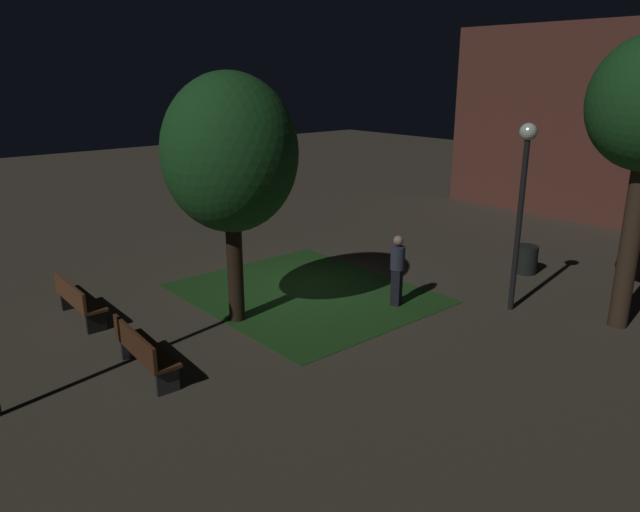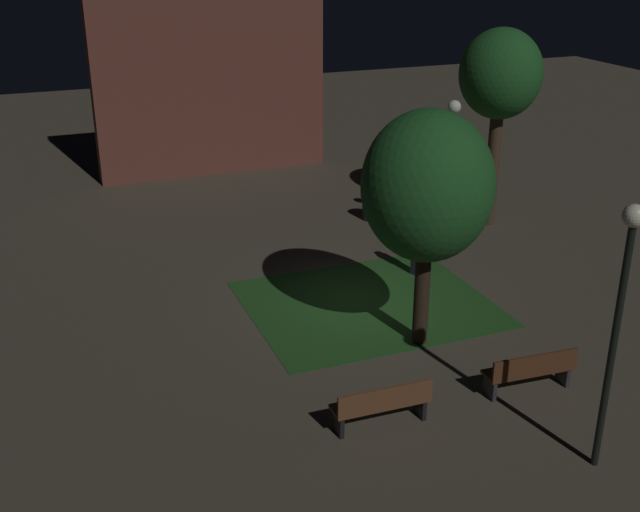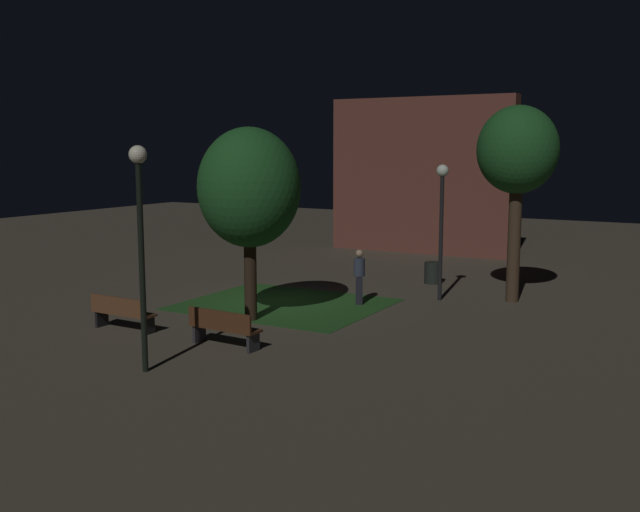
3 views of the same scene
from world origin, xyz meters
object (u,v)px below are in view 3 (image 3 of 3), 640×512
object	(u,v)px
bench_near_trees	(122,312)
pedestrian	(359,276)
bench_front_left	(223,327)
tree_left_canopy	(517,153)
trash_bin	(433,273)
lamp_post_near_wall	(140,220)
lamp_post_plaza_east	(442,207)
tree_tall_center	(249,189)

from	to	relation	value
bench_near_trees	pedestrian	size ratio (longest dim) A/B	1.12
bench_front_left	tree_left_canopy	xyz separation A→B (m)	(4.40, 8.32, 3.90)
bench_near_trees	trash_bin	bearing A→B (deg)	66.04
tree_left_canopy	pedestrian	bearing A→B (deg)	-145.62
lamp_post_near_wall	trash_bin	size ratio (longest dim) A/B	6.29
lamp_post_near_wall	trash_bin	world-z (taller)	lamp_post_near_wall
lamp_post_plaza_east	trash_bin	world-z (taller)	lamp_post_plaza_east
trash_bin	bench_front_left	bearing A→B (deg)	-97.42
tree_left_canopy	lamp_post_near_wall	xyz separation A→B (m)	(-4.68, -10.58, -1.27)
bench_near_trees	tree_tall_center	bearing A→B (deg)	50.25
lamp_post_plaza_east	lamp_post_near_wall	xyz separation A→B (m)	(-2.73, -9.72, 0.31)
lamp_post_plaza_east	pedestrian	distance (m)	3.18
lamp_post_plaza_east	bench_near_trees	bearing A→B (deg)	-126.81
tree_tall_center	bench_near_trees	bearing A→B (deg)	-129.75
bench_front_left	trash_bin	bearing A→B (deg)	82.58
trash_bin	pedestrian	world-z (taller)	pedestrian
trash_bin	lamp_post_near_wall	bearing A→B (deg)	-97.35
bench_near_trees	trash_bin	world-z (taller)	bench_near_trees
bench_near_trees	tree_left_canopy	size ratio (longest dim) A/B	0.31
tree_left_canopy	trash_bin	bearing A→B (deg)	152.22
bench_near_trees	bench_front_left	xyz separation A→B (m)	(3.13, 0.00, 0.00)
tree_tall_center	pedestrian	world-z (taller)	tree_tall_center
tree_left_canopy	lamp_post_plaza_east	size ratio (longest dim) A/B	1.42
bench_front_left	tree_left_canopy	distance (m)	10.19
pedestrian	tree_left_canopy	bearing A→B (deg)	34.38
bench_front_left	tree_tall_center	bearing A→B (deg)	111.54
bench_front_left	lamp_post_near_wall	distance (m)	3.48
bench_front_left	trash_bin	distance (m)	10.04
lamp_post_near_wall	lamp_post_plaza_east	bearing A→B (deg)	74.30
pedestrian	trash_bin	bearing A→B (deg)	80.84
lamp_post_near_wall	bench_front_left	bearing A→B (deg)	82.95
tree_left_canopy	lamp_post_plaza_east	distance (m)	2.66
bench_near_trees	lamp_post_plaza_east	xyz separation A→B (m)	(5.58, 7.46, 2.31)
lamp_post_near_wall	pedestrian	distance (m)	8.35
bench_near_trees	lamp_post_near_wall	xyz separation A→B (m)	(2.85, -2.26, 2.62)
bench_near_trees	lamp_post_plaza_east	world-z (taller)	lamp_post_plaza_east
lamp_post_near_wall	bench_near_trees	bearing A→B (deg)	141.54
pedestrian	bench_front_left	bearing A→B (deg)	-96.13
bench_near_trees	bench_front_left	world-z (taller)	same
tree_tall_center	trash_bin	bearing A→B (deg)	72.72
bench_near_trees	pedestrian	xyz separation A→B (m)	(3.74, 5.73, 0.37)
lamp_post_plaza_east	pedestrian	bearing A→B (deg)	-136.81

